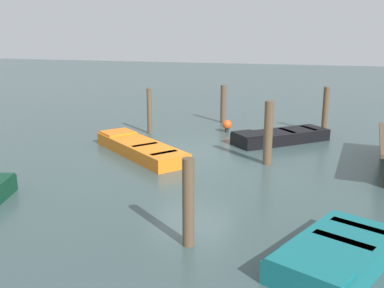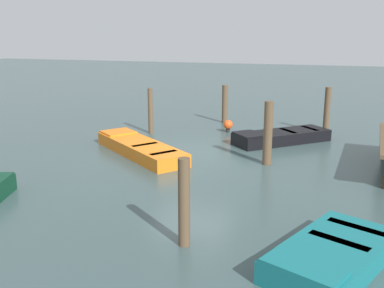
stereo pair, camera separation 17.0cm
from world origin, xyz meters
The scene contains 10 objects.
ground_plane centered at (0.00, 0.00, 0.00)m, with size 80.00×80.00×0.00m, color #384C4C.
rowboat_black centered at (-2.44, 2.52, 0.22)m, with size 3.17×3.34×0.46m.
rowboat_teal centered at (5.94, 4.28, 0.22)m, with size 2.98×2.33×0.46m.
rowboat_orange centered at (0.44, -1.61, 0.22)m, with size 3.48×3.93×0.46m.
mooring_piling_near_right centered at (-4.43, 4.00, 0.89)m, with size 0.23×0.23×1.77m, color brown.
mooring_piling_far_left centered at (5.92, 1.68, 0.83)m, with size 0.22×0.22×1.67m, color brown.
mooring_piling_mid_left centered at (-2.43, -2.40, 0.86)m, with size 0.18×0.18×1.73m, color brown.
mooring_piling_center centered at (0.35, 2.42, 0.94)m, with size 0.26×0.26×1.88m, color brown.
mooring_piling_near_left centered at (-5.24, -0.17, 0.80)m, with size 0.24×0.24×1.61m, color brown.
marker_buoy centered at (-3.50, 0.38, 0.29)m, with size 0.36×0.36×0.48m.
Camera 1 is at (13.10, 3.87, 3.84)m, focal length 41.75 mm.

